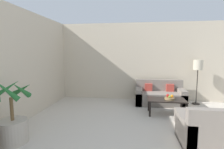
{
  "coord_description": "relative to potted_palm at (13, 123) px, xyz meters",
  "views": [
    {
      "loc": [
        -0.78,
        0.38,
        1.64
      ],
      "look_at": [
        -1.49,
        5.64,
        1.0
      ],
      "focal_mm": 28.0,
      "sensor_mm": 36.0,
      "label": 1
    }
  ],
  "objects": [
    {
      "name": "armchair",
      "position": [
        3.46,
        0.33,
        -0.11
      ],
      "size": [
        0.85,
        0.84,
        0.78
      ],
      "color": "gray",
      "rests_on": "ground_plane"
    },
    {
      "name": "fruit_bowl",
      "position": [
        3.13,
        1.94,
        0.07
      ],
      "size": [
        0.26,
        0.26,
        0.05
      ],
      "color": "#997A4C",
      "rests_on": "coffee_table"
    },
    {
      "name": "sofa_loveseat",
      "position": [
        3.0,
        2.91,
        -0.1
      ],
      "size": [
        1.54,
        0.78,
        0.77
      ],
      "color": "gray",
      "rests_on": "ground_plane"
    },
    {
      "name": "ottoman",
      "position": [
        3.48,
        1.2,
        -0.19
      ],
      "size": [
        0.65,
        0.54,
        0.35
      ],
      "color": "gray",
      "rests_on": "ground_plane"
    },
    {
      "name": "wall_back",
      "position": [
        2.99,
        3.44,
        0.98
      ],
      "size": [
        8.45,
        0.06,
        2.7
      ],
      "color": "beige",
      "rests_on": "ground_plane"
    },
    {
      "name": "coffee_table",
      "position": [
        3.05,
        1.94,
        -0.01
      ],
      "size": [
        0.99,
        0.56,
        0.42
      ],
      "color": "black",
      "rests_on": "ground_plane"
    },
    {
      "name": "floor_lamp",
      "position": [
        4.18,
        3.06,
        0.82
      ],
      "size": [
        0.29,
        0.29,
        1.44
      ],
      "color": "#2D2823",
      "rests_on": "ground_plane"
    },
    {
      "name": "potted_palm",
      "position": [
        0.0,
        0.0,
        0.0
      ],
      "size": [
        0.7,
        0.69,
        1.25
      ],
      "color": "#ADA393",
      "rests_on": "ground_plane"
    },
    {
      "name": "apple_green",
      "position": [
        3.12,
        1.89,
        0.13
      ],
      "size": [
        0.07,
        0.07,
        0.07
      ],
      "color": "olive",
      "rests_on": "fruit_bowl"
    },
    {
      "name": "orange_fruit",
      "position": [
        3.2,
        1.96,
        0.14
      ],
      "size": [
        0.08,
        0.08,
        0.08
      ],
      "color": "orange",
      "rests_on": "fruit_bowl"
    },
    {
      "name": "apple_red",
      "position": [
        3.09,
        1.99,
        0.14
      ],
      "size": [
        0.08,
        0.08,
        0.08
      ],
      "color": "red",
      "rests_on": "fruit_bowl"
    }
  ]
}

